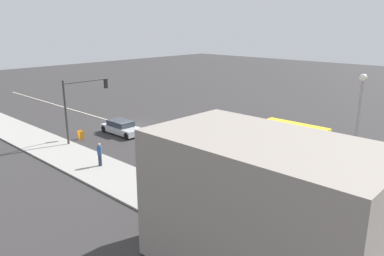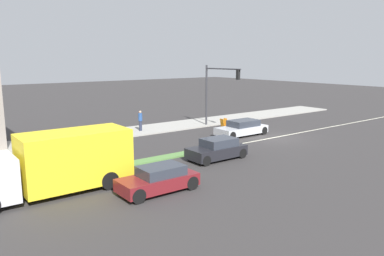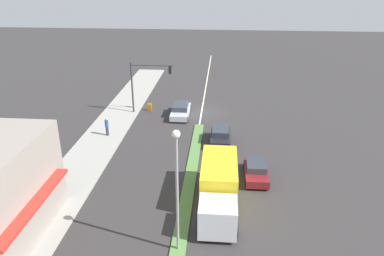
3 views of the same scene
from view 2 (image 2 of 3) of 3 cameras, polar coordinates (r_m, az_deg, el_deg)
ground_plane at (r=21.31m, az=-21.51°, el=-7.47°), size 160.00×160.00×0.00m
sidewalk_right at (r=29.73m, az=-27.18°, el=-2.79°), size 4.00×73.00×0.12m
lane_marking_center at (r=31.03m, az=12.33°, el=-1.44°), size 0.16×60.00×0.01m
traffic_signal_main at (r=34.16m, az=3.75°, el=6.47°), size 4.59×0.34×5.60m
pedestrian at (r=32.77m, az=-7.88°, el=1.19°), size 0.34×0.34×1.75m
warning_aframe_sign at (r=34.85m, az=4.80°, el=0.78°), size 0.45×0.53×0.84m
delivery_truck at (r=18.87m, az=-19.92°, el=-5.01°), size 2.44×7.50×2.87m
sedan_maroon at (r=18.18m, az=-5.11°, el=-7.80°), size 1.72×3.85×1.26m
sedan_silver at (r=31.35m, az=7.62°, el=-0.01°), size 1.87×4.52×1.29m
sedan_dark at (r=23.85m, az=3.85°, el=-3.25°), size 1.77×3.83×1.34m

